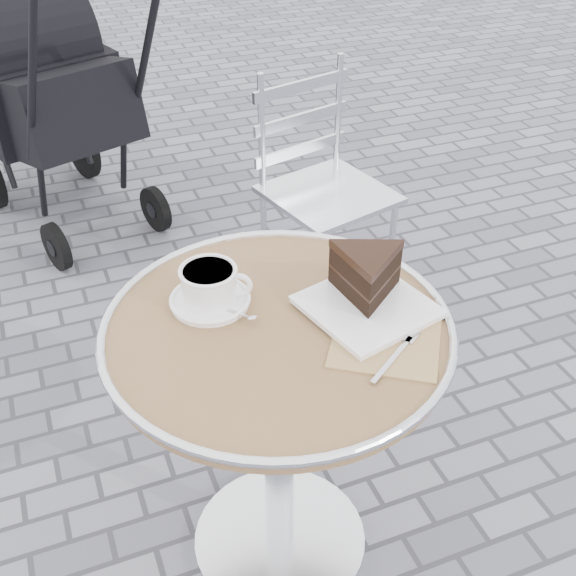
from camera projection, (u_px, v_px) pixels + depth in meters
name	position (u px, v px, depth m)	size (l,w,h in m)	color
ground	(280.00, 542.00, 1.88)	(80.00, 80.00, 0.00)	slate
cafe_table	(278.00, 385.00, 1.55)	(0.72, 0.72, 0.74)	silver
cappuccino_set	(210.00, 288.00, 1.49)	(0.17, 0.19, 0.08)	white
cake_plate_set	(368.00, 281.00, 1.48)	(0.29, 0.38, 0.12)	#A47E5A
bistro_chair	(313.00, 162.00, 2.49)	(0.47, 0.47, 0.85)	silver
baby_stroller	(46.00, 104.00, 2.97)	(0.80, 1.18, 1.13)	black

